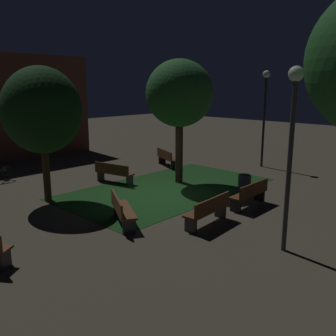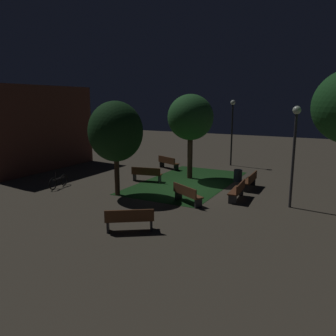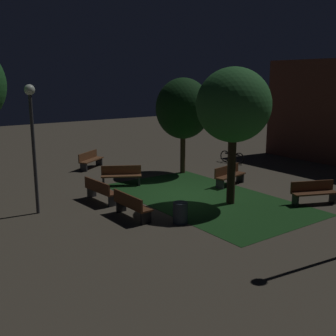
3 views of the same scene
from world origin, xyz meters
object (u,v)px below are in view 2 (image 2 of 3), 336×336
bench_by_lamp (130,219)px  tree_near_wall (190,118)px  tree_back_left (116,132)px  bench_front_left (168,162)px  bench_near_trees (147,174)px  bench_corner (187,194)px  lamp_post_path_center (295,140)px  trash_bin (238,175)px  bicycle (59,182)px  lamp_post_near_wall (232,122)px  bench_lawn_edge (238,190)px  bench_front_right (250,180)px

bench_by_lamp → tree_near_wall: bearing=10.2°
tree_near_wall → tree_back_left: bearing=161.8°
bench_front_left → bench_near_trees: 4.01m
tree_back_left → bench_corner: bearing=-84.9°
bench_front_left → lamp_post_path_center: size_ratio=0.41×
tree_back_left → lamp_post_path_center: size_ratio=1.05×
bench_by_lamp → tree_back_left: tree_back_left is taller
trash_bin → bicycle: size_ratio=0.43×
tree_back_left → lamp_post_near_wall: 10.85m
tree_near_wall → lamp_post_near_wall: (5.30, -0.98, -0.50)m
bench_front_left → bench_corner: bearing=-146.0°
tree_back_left → lamp_post_near_wall: lamp_post_near_wall is taller
trash_bin → bench_by_lamp: bearing=172.4°
tree_near_wall → lamp_post_path_center: tree_near_wall is taller
bench_front_left → tree_back_left: size_ratio=0.39×
bench_near_trees → tree_back_left: 4.21m
bench_front_left → lamp_post_path_center: 10.65m
bench_corner → bicycle: (-0.64, 7.56, -0.14)m
bench_corner → tree_back_left: tree_back_left is taller
bench_front_left → trash_bin: 5.60m
bench_near_trees → trash_bin: (2.64, -4.80, -0.13)m
bench_near_trees → bicycle: bearing=133.9°
bench_lawn_edge → bench_front_right: same height
bench_lawn_edge → bench_corner: bearing=132.0°
bench_front_left → bench_by_lamp: same height
tree_near_wall → trash_bin: bearing=-78.5°
bench_front_right → trash_bin: size_ratio=2.55×
bench_corner → lamp_post_path_center: lamp_post_path_center is taller
bench_front_left → lamp_post_near_wall: size_ratio=0.38×
bench_by_lamp → bench_near_trees: (6.94, 3.52, 0.00)m
bench_front_right → tree_back_left: 7.73m
bench_near_trees → lamp_post_near_wall: (7.35, -2.89, 2.76)m
lamp_post_near_wall → trash_bin: lamp_post_near_wall is taller
lamp_post_path_center → bench_lawn_edge: bearing=88.5°
lamp_post_path_center → bicycle: lamp_post_path_center is taller
tree_near_wall → lamp_post_path_center: 7.21m
bench_corner → bench_near_trees: 4.86m
bench_lawn_edge → lamp_post_path_center: bearing=-91.5°
lamp_post_path_center → bench_corner: bearing=111.0°
bench_lawn_edge → bench_near_trees: 5.99m
bench_front_left → lamp_post_path_center: (-5.11, -8.97, 2.61)m
bench_near_trees → trash_bin: bearing=-61.2°
lamp_post_path_center → trash_bin: size_ratio=6.40×
bicycle → tree_near_wall: bearing=-44.9°
tree_near_wall → bench_corner: bearing=-157.3°
bench_by_lamp → tree_near_wall: (8.99, 1.62, 3.27)m
tree_back_left → trash_bin: 7.96m
bicycle → lamp_post_near_wall: bearing=-31.0°
bench_lawn_edge → bench_near_trees: same height
bench_corner → tree_near_wall: bearing=22.7°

